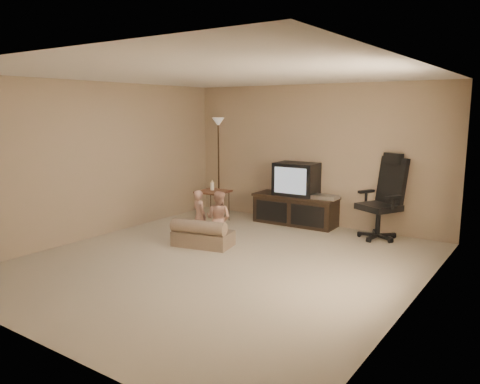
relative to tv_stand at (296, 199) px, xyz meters
The scene contains 9 objects.
floor 2.54m from the tv_stand, 85.49° to the right, with size 5.50×5.50×0.00m, color #B9AB93.
room_shell 2.71m from the tv_stand, 85.49° to the right, with size 5.50×5.50×5.50m.
tv_stand is the anchor object (origin of this frame).
office_chair 1.59m from the tv_stand, ahead, with size 0.85×0.86×1.38m.
side_table 1.53m from the tv_stand, 152.89° to the right, with size 0.54×0.54×0.78m.
floor_lamp 2.03m from the tv_stand, behind, with size 0.30×0.30×1.90m.
child_sofa 2.16m from the tv_stand, 103.76° to the right, with size 0.96×0.67×0.43m.
toddler_left 2.02m from the tv_stand, 110.15° to the right, with size 0.30×0.22×0.82m, color tan.
toddler_right 1.91m from the tv_stand, 100.39° to the right, with size 0.41×0.22×0.84m, color tan.
Camera 1 is at (3.68, -4.91, 2.05)m, focal length 35.00 mm.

